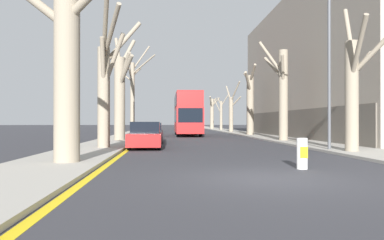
# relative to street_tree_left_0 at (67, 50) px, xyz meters

# --- Properties ---
(ground_plane) EXTENTS (300.00, 300.00, 0.00)m
(ground_plane) POSITION_rel_street_tree_left_0_xyz_m (6.18, -3.45, -4.00)
(ground_plane) COLOR #333338
(sidewalk_left) EXTENTS (3.28, 120.00, 0.12)m
(sidewalk_left) POSITION_rel_street_tree_left_0_xyz_m (-0.46, 46.55, -3.94)
(sidewalk_left) COLOR #A39E93
(sidewalk_left) RESTS_ON ground
(sidewalk_right) EXTENTS (3.28, 120.00, 0.12)m
(sidewalk_right) POSITION_rel_street_tree_left_0_xyz_m (12.81, 46.55, -3.94)
(sidewalk_right) COLOR #A39E93
(sidewalk_right) RESTS_ON ground
(building_facade_right) EXTENTS (10.08, 31.67, 13.18)m
(building_facade_right) POSITION_rel_street_tree_left_0_xyz_m (19.44, 21.20, 2.58)
(building_facade_right) COLOR #9E9384
(building_facade_right) RESTS_ON ground
(kerb_line_stripe) EXTENTS (0.24, 120.00, 0.01)m
(kerb_line_stripe) POSITION_rel_street_tree_left_0_xyz_m (1.36, 46.55, -4.00)
(kerb_line_stripe) COLOR yellow
(kerb_line_stripe) RESTS_ON ground
(street_tree_left_0) EXTENTS (3.30, 2.31, 8.98)m
(street_tree_left_0) POSITION_rel_street_tree_left_0_xyz_m (0.00, 0.00, 0.00)
(street_tree_left_0) COLOR gray
(street_tree_left_0) RESTS_ON ground
(street_tree_left_1) EXTENTS (2.36, 3.58, 7.79)m
(street_tree_left_1) POSITION_rel_street_tree_left_0_xyz_m (0.16, 7.16, -0.47)
(street_tree_left_1) COLOR gray
(street_tree_left_1) RESTS_ON ground
(street_tree_left_2) EXTENTS (2.01, 4.62, 8.33)m
(street_tree_left_2) POSITION_rel_street_tree_left_0_xyz_m (-0.05, 15.22, -0.29)
(street_tree_left_2) COLOR gray
(street_tree_left_2) RESTS_ON ground
(street_tree_left_3) EXTENTS (4.74, 3.05, 8.99)m
(street_tree_left_3) POSITION_rel_street_tree_left_0_xyz_m (0.19, 22.78, 0.19)
(street_tree_left_3) COLOR gray
(street_tree_left_3) RESTS_ON ground
(street_tree_right_0) EXTENTS (1.97, 3.42, 7.19)m
(street_tree_right_0) POSITION_rel_street_tree_left_0_xyz_m (12.26, 3.92, -0.89)
(street_tree_right_0) COLOR gray
(street_tree_right_0) RESTS_ON ground
(street_tree_right_1) EXTENTS (2.07, 3.45, 7.69)m
(street_tree_right_1) POSITION_rel_street_tree_left_0_xyz_m (12.11, 14.36, -0.25)
(street_tree_right_1) COLOR gray
(street_tree_right_1) RESTS_ON ground
(street_tree_right_2) EXTENTS (1.49, 4.19, 7.37)m
(street_tree_right_2) POSITION_rel_street_tree_left_0_xyz_m (12.27, 25.96, -0.42)
(street_tree_right_2) COLOR gray
(street_tree_right_2) RESTS_ON ground
(street_tree_right_3) EXTENTS (1.71, 3.93, 6.85)m
(street_tree_right_3) POSITION_rel_street_tree_left_0_xyz_m (12.29, 37.52, -1.11)
(street_tree_right_3) COLOR gray
(street_tree_right_3) RESTS_ON ground
(street_tree_right_4) EXTENTS (2.33, 3.08, 6.25)m
(street_tree_right_4) POSITION_rel_street_tree_left_0_xyz_m (12.44, 48.38, -1.20)
(street_tree_right_4) COLOR gray
(street_tree_right_4) RESTS_ON ground
(street_tree_right_5) EXTENTS (2.24, 4.25, 6.33)m
(street_tree_right_5) POSITION_rel_street_tree_left_0_xyz_m (12.30, 59.46, -0.68)
(street_tree_right_5) COLOR gray
(street_tree_right_5) RESTS_ON ground
(double_decker_bus) EXTENTS (2.62, 10.49, 4.47)m
(double_decker_bus) POSITION_rel_street_tree_left_0_xyz_m (5.66, 26.94, -1.47)
(double_decker_bus) COLOR red
(double_decker_bus) RESTS_ON ground
(parked_car_0) EXTENTS (1.80, 4.00, 1.50)m
(parked_car_0) POSITION_rel_street_tree_left_0_xyz_m (2.24, 8.03, -3.30)
(parked_car_0) COLOR maroon
(parked_car_0) RESTS_ON ground
(parked_car_1) EXTENTS (1.82, 4.19, 1.42)m
(parked_car_1) POSITION_rel_street_tree_left_0_xyz_m (2.24, 13.85, -3.33)
(parked_car_1) COLOR black
(parked_car_1) RESTS_ON ground
(lamp_post) EXTENTS (1.40, 0.20, 8.72)m
(lamp_post) POSITION_rel_street_tree_left_0_xyz_m (11.57, 5.21, 0.83)
(lamp_post) COLOR #4C4F54
(lamp_post) RESTS_ON ground
(traffic_bollard) EXTENTS (0.34, 0.35, 1.00)m
(traffic_bollard) POSITION_rel_street_tree_left_0_xyz_m (7.77, -1.50, -3.50)
(traffic_bollard) COLOR white
(traffic_bollard) RESTS_ON ground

